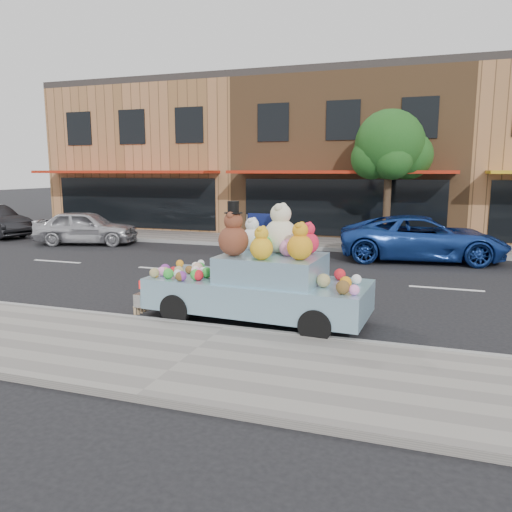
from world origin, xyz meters
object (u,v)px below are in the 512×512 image
at_px(car_blue, 422,238).
at_px(art_car, 259,280).
at_px(street_tree, 390,151).
at_px(car_silver, 86,227).

bearing_deg(car_blue, art_car, 152.81).
bearing_deg(street_tree, car_blue, -61.71).
bearing_deg(art_car, car_silver, 145.58).
distance_m(car_blue, art_car, 8.74).
relative_size(car_silver, art_car, 0.88).
height_order(car_blue, art_car, art_car).
relative_size(street_tree, car_silver, 1.29).
relative_size(car_silver, car_blue, 0.76).
relative_size(car_blue, art_car, 1.17).
height_order(street_tree, art_car, street_tree).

